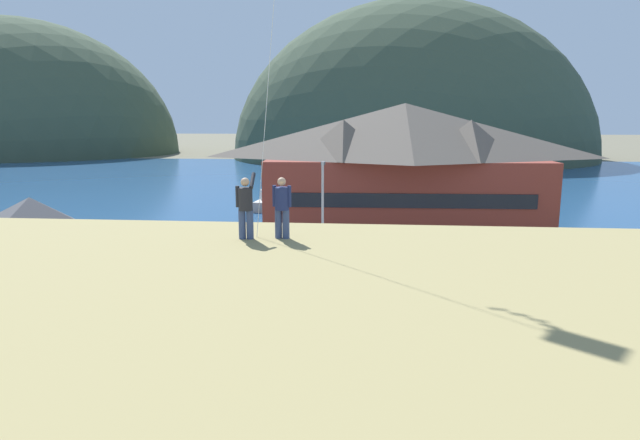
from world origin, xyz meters
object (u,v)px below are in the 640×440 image
object	(u,v)px
parked_car_front_row_silver	(485,304)
parked_car_front_row_end	(346,300)
parking_light_pole	(323,207)
wharf_dock	(304,204)
harbor_lodge	(404,165)
moored_boat_wharfside	(271,201)
parked_car_mid_row_center	(209,304)
moored_boat_outer_mooring	(337,199)
storage_shed_near_lot	(34,246)
person_companion	(282,206)
parked_car_front_row_red	(120,295)
person_kite_flyer	(246,206)
parked_car_corner_spot	(330,270)

from	to	relation	value
parked_car_front_row_silver	parked_car_front_row_end	bearing A→B (deg)	-179.94
parked_car_front_row_end	parked_car_front_row_silver	bearing A→B (deg)	0.06
parking_light_pole	wharf_dock	bearing A→B (deg)	99.70
harbor_lodge	parked_car_front_row_silver	xyz separation A→B (m)	(2.64, -20.72, -4.69)
moored_boat_wharfside	parked_car_front_row_end	distance (m)	33.74
parked_car_front_row_end	parked_car_mid_row_center	bearing A→B (deg)	-169.15
parked_car_front_row_silver	moored_boat_outer_mooring	bearing A→B (deg)	104.54
parked_car_front_row_silver	parking_light_pole	world-z (taller)	parking_light_pole
storage_shed_near_lot	wharf_dock	xyz separation A→B (m)	(10.86, 31.23, -2.52)
moored_boat_outer_mooring	parked_car_front_row_end	bearing A→B (deg)	-85.90
moored_boat_outer_mooring	parking_light_pole	bearing A→B (deg)	-88.74
parked_car_mid_row_center	parked_car_front_row_end	xyz separation A→B (m)	(6.40, 1.23, 0.00)
parked_car_front_row_silver	person_companion	world-z (taller)	person_companion
parked_car_front_row_red	parked_car_mid_row_center	world-z (taller)	same
parked_car_front_row_end	wharf_dock	bearing A→B (deg)	100.26
moored_boat_wharfside	parking_light_pole	size ratio (longest dim) A/B	1.03
moored_boat_wharfside	person_kite_flyer	xyz separation A→B (m)	(6.98, -42.45, 6.50)
harbor_lodge	parked_car_front_row_end	distance (m)	21.61
parked_car_corner_spot	person_companion	size ratio (longest dim) A/B	2.48
parked_car_front_row_red	person_kite_flyer	world-z (taller)	person_kite_flyer
parked_car_corner_spot	wharf_dock	bearing A→B (deg)	99.83
parked_car_mid_row_center	parked_car_front_row_end	bearing A→B (deg)	10.85
parking_light_pole	parked_car_front_row_end	bearing A→B (deg)	-78.33
wharf_dock	parked_car_corner_spot	bearing A→B (deg)	-80.17
parked_car_front_row_red	person_companion	xyz separation A→B (m)	(9.69, -9.61, 6.14)
parked_car_front_row_red	moored_boat_wharfside	bearing A→B (deg)	87.01
harbor_lodge	parked_car_front_row_red	xyz separation A→B (m)	(-15.04, -21.02, -4.69)
parked_car_corner_spot	person_companion	distance (m)	16.24
moored_boat_outer_mooring	parked_car_front_row_red	distance (m)	36.10
parked_car_front_row_red	parked_car_front_row_end	size ratio (longest dim) A/B	1.00
parked_car_front_row_silver	person_companion	size ratio (longest dim) A/B	2.46
harbor_lodge	moored_boat_wharfside	size ratio (longest dim) A/B	3.42
harbor_lodge	parked_car_front_row_end	size ratio (longest dim) A/B	5.61
person_kite_flyer	moored_boat_outer_mooring	bearing A→B (deg)	90.02
wharf_dock	parked_car_mid_row_center	world-z (taller)	parked_car_mid_row_center
parked_car_mid_row_center	moored_boat_wharfside	bearing A→B (deg)	95.19
moored_boat_outer_mooring	wharf_dock	bearing A→B (deg)	-156.64
storage_shed_near_lot	wharf_dock	bearing A→B (deg)	70.83
moored_boat_wharfside	moored_boat_outer_mooring	bearing A→B (deg)	18.80
harbor_lodge	parked_car_front_row_silver	bearing A→B (deg)	-82.73
wharf_dock	parking_light_pole	size ratio (longest dim) A/B	1.90
moored_boat_wharfside	parked_car_mid_row_center	world-z (taller)	moored_boat_wharfside
harbor_lodge	moored_boat_outer_mooring	distance (m)	16.20
wharf_dock	moored_boat_wharfside	distance (m)	3.56
parked_car_mid_row_center	person_companion	world-z (taller)	person_companion
parked_car_mid_row_center	parking_light_pole	xyz separation A→B (m)	(4.47, 10.58, 2.96)
parking_light_pole	parked_car_front_row_silver	bearing A→B (deg)	-47.89
parked_car_corner_spot	parked_car_front_row_red	xyz separation A→B (m)	(-10.01, -5.42, 0.00)
person_kite_flyer	person_companion	distance (m)	1.02
person_companion	person_kite_flyer	bearing A→B (deg)	-170.90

